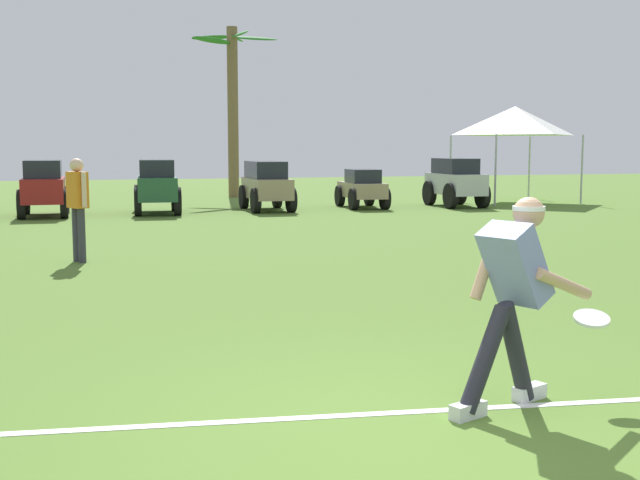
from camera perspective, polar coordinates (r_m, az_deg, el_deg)
name	(u,v)px	position (r m, az deg, el deg)	size (l,w,h in m)	color
ground_plane	(415,445)	(4.84, 6.80, -14.27)	(80.00, 80.00, 0.00)	#4F722A
field_line_paint	(380,413)	(5.34, 4.27, -12.20)	(20.39, 0.08, 0.01)	white
frisbee_thrower	(513,289)	(5.45, 13.59, -3.44)	(1.15, 0.50, 1.40)	#23232D
frisbee_in_flight	(591,319)	(5.86, 18.74, -5.31)	(0.32, 0.31, 0.09)	white
teammate_near_sideline	(78,200)	(12.53, -16.85, 2.75)	(0.33, 0.47, 1.56)	#33333D
parked_car_slot_c	(44,187)	(21.25, -19.05, 3.61)	(1.19, 2.36, 1.40)	maroon
parked_car_slot_d	(157,185)	(21.39, -11.53, 3.86)	(1.34, 2.42, 1.40)	#235133
parked_car_slot_e	(266,184)	(22.03, -3.84, 4.00)	(1.18, 2.42, 1.34)	#998466
parked_car_slot_f	(362,188)	(22.94, 3.01, 3.71)	(1.23, 2.26, 1.10)	#998466
parked_car_slot_g	(455,181)	(23.74, 9.60, 4.16)	(1.26, 2.39, 1.40)	#B7BABF
palm_tree_left_of_centre	(233,101)	(28.04, -6.24, 9.83)	(3.24, 2.92, 5.79)	brown
event_tent	(515,121)	(26.14, 13.69, 8.23)	(3.10, 3.10, 3.00)	#B2B5BA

